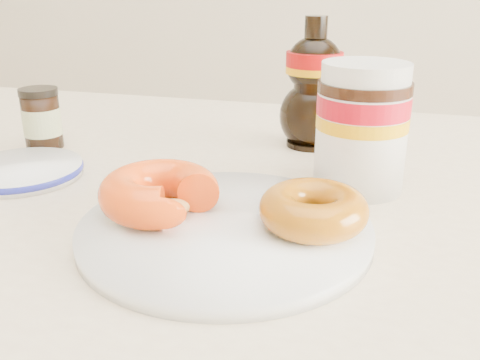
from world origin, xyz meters
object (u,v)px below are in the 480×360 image
(donut_bitten, at_px, (159,192))
(blue_rim_saucer, at_px, (21,170))
(dining_table, at_px, (239,274))
(donut_whole, at_px, (313,209))
(nutella_jar, at_px, (362,123))
(plate, at_px, (225,229))
(dark_jar, at_px, (42,119))
(syrup_bottle, at_px, (313,83))

(donut_bitten, distance_m, blue_rim_saucer, 0.22)
(dining_table, bearing_deg, blue_rim_saucer, 178.55)
(blue_rim_saucer, bearing_deg, donut_whole, -11.17)
(nutella_jar, height_order, blue_rim_saucer, nutella_jar)
(nutella_jar, xyz_separation_m, blue_rim_saucer, (-0.38, -0.07, -0.07))
(plate, relative_size, blue_rim_saucer, 1.86)
(dining_table, distance_m, donut_bitten, 0.15)
(donut_bitten, height_order, blue_rim_saucer, donut_bitten)
(donut_bitten, xyz_separation_m, dark_jar, (-0.25, 0.18, 0.01))
(nutella_jar, xyz_separation_m, dark_jar, (-0.42, 0.04, -0.03))
(donut_whole, xyz_separation_m, syrup_bottle, (-0.04, 0.28, 0.06))
(donut_whole, xyz_separation_m, blue_rim_saucer, (-0.35, 0.07, -0.02))
(donut_bitten, xyz_separation_m, blue_rim_saucer, (-0.21, 0.07, -0.02))
(plate, distance_m, nutella_jar, 0.19)
(blue_rim_saucer, bearing_deg, syrup_bottle, 34.53)
(donut_bitten, xyz_separation_m, syrup_bottle, (0.10, 0.28, 0.05))
(syrup_bottle, relative_size, blue_rim_saucer, 1.22)
(dark_jar, bearing_deg, syrup_bottle, 16.82)
(blue_rim_saucer, bearing_deg, plate, -16.64)
(syrup_bottle, bearing_deg, donut_whole, -81.23)
(dark_jar, bearing_deg, blue_rim_saucer, -68.87)
(dining_table, bearing_deg, nutella_jar, 33.64)
(nutella_jar, distance_m, syrup_bottle, 0.16)
(donut_whole, height_order, nutella_jar, nutella_jar)
(nutella_jar, height_order, dark_jar, nutella_jar)
(donut_whole, distance_m, syrup_bottle, 0.29)
(donut_whole, height_order, syrup_bottle, syrup_bottle)
(syrup_bottle, distance_m, blue_rim_saucer, 0.38)
(plate, xyz_separation_m, dark_jar, (-0.31, 0.19, 0.03))
(plate, relative_size, syrup_bottle, 1.53)
(donut_bitten, bearing_deg, nutella_jar, 23.89)
(donut_bitten, bearing_deg, plate, -22.24)
(dining_table, distance_m, blue_rim_saucer, 0.28)
(blue_rim_saucer, bearing_deg, donut_bitten, -19.73)
(dining_table, distance_m, plate, 0.12)
(donut_whole, relative_size, nutella_jar, 0.70)
(nutella_jar, distance_m, dark_jar, 0.42)
(donut_whole, xyz_separation_m, dark_jar, (-0.39, 0.17, 0.01))
(plate, relative_size, donut_whole, 2.74)
(nutella_jar, bearing_deg, plate, -125.19)
(syrup_bottle, bearing_deg, dark_jar, -163.18)
(donut_whole, distance_m, blue_rim_saucer, 0.35)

